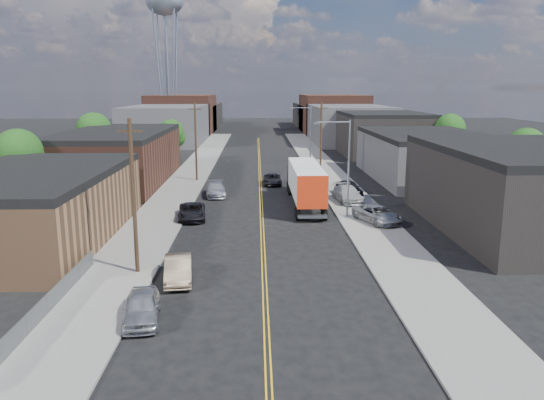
{
  "coord_description": "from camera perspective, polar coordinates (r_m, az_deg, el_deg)",
  "views": [
    {
      "loc": [
        -0.44,
        -22.88,
        11.8
      ],
      "look_at": [
        0.84,
        21.01,
        2.5
      ],
      "focal_mm": 35.0,
      "sensor_mm": 36.0,
      "label": 1
    }
  ],
  "objects": [
    {
      "name": "water_tower",
      "position": [
        135.93,
        -11.46,
        19.71
      ],
      "size": [
        9.0,
        9.0,
        36.9
      ],
      "color": "gray",
      "rests_on": "ground"
    },
    {
      "name": "utility_pole_left_far",
      "position": [
        68.64,
        -8.21,
        6.27
      ],
      "size": [
        1.6,
        0.26,
        10.0
      ],
      "color": "black",
      "rests_on": "ground"
    },
    {
      "name": "industrial_right_a",
      "position": [
        49.09,
        25.55,
        1.1
      ],
      "size": [
        14.0,
        22.0,
        7.1
      ],
      "color": "black",
      "rests_on": "ground"
    },
    {
      "name": "warehouse_tan",
      "position": [
        45.39,
        -24.39,
        -0.56
      ],
      "size": [
        12.0,
        22.0,
        5.6
      ],
      "color": "brown",
      "rests_on": "ground"
    },
    {
      "name": "skyline_left_c",
      "position": [
        164.26,
        -8.61,
        8.93
      ],
      "size": [
        16.0,
        40.0,
        7.0
      ],
      "primitive_type": "cube",
      "color": "black",
      "rests_on": "ground"
    },
    {
      "name": "streetlight_far",
      "position": [
        83.52,
        3.89,
        7.49
      ],
      "size": [
        3.39,
        0.25,
        9.0
      ],
      "color": "gray",
      "rests_on": "ground"
    },
    {
      "name": "car_left_a",
      "position": [
        28.59,
        -13.84,
        -11.11
      ],
      "size": [
        2.41,
        4.69,
        1.53
      ],
      "primitive_type": "imported",
      "rotation": [
        0.0,
        0.0,
        0.14
      ],
      "color": "#A3A5A8",
      "rests_on": "ground"
    },
    {
      "name": "centerline",
      "position": [
        68.9,
        -1.28,
        2.1
      ],
      "size": [
        0.32,
        120.0,
        0.01
      ],
      "primitive_type": "cube",
      "color": "gold",
      "rests_on": "ground"
    },
    {
      "name": "tree_right_far",
      "position": [
        88.56,
        18.62,
        7.05
      ],
      "size": [
        4.85,
        4.76,
        7.91
      ],
      "color": "black",
      "rests_on": "ground"
    },
    {
      "name": "tree_right_near",
      "position": [
        66.67,
        25.66,
        4.82
      ],
      "size": [
        4.6,
        4.48,
        7.44
      ],
      "color": "black",
      "rests_on": "ground"
    },
    {
      "name": "tree_left_near",
      "position": [
        58.24,
        -25.53,
        4.26
      ],
      "size": [
        4.85,
        4.76,
        7.91
      ],
      "color": "black",
      "rests_on": "ground"
    },
    {
      "name": "utility_pole_right",
      "position": [
        71.71,
        5.29,
        6.58
      ],
      "size": [
        1.6,
        0.26,
        10.0
      ],
      "color": "black",
      "rests_on": "ground"
    },
    {
      "name": "car_right_lot_b",
      "position": [
        55.83,
        8.15,
        0.64
      ],
      "size": [
        2.89,
        5.81,
        1.62
      ],
      "primitive_type": "imported",
      "rotation": [
        0.0,
        0.0,
        0.11
      ],
      "color": "#B4B4B4",
      "rests_on": "sidewalk_right"
    },
    {
      "name": "skyline_left_a",
      "position": [
        119.74,
        -11.18,
        8.0
      ],
      "size": [
        16.0,
        30.0,
        8.0
      ],
      "primitive_type": "cube",
      "color": "#343437",
      "rests_on": "ground"
    },
    {
      "name": "car_left_d",
      "position": [
        59.17,
        -6.07,
        1.12
      ],
      "size": [
        2.55,
        5.3,
        1.49
      ],
      "primitive_type": "imported",
      "rotation": [
        0.0,
        0.0,
        0.09
      ],
      "color": "#AEB1B3",
      "rests_on": "ground"
    },
    {
      "name": "industrial_right_b",
      "position": [
        72.97,
        16.3,
        4.59
      ],
      "size": [
        14.0,
        24.0,
        6.1
      ],
      "color": "#343437",
      "rests_on": "ground"
    },
    {
      "name": "skyline_right_b",
      "position": [
        144.49,
        6.55,
        9.19
      ],
      "size": [
        16.0,
        26.0,
        10.0
      ],
      "primitive_type": "cube",
      "color": "#49271D",
      "rests_on": "ground"
    },
    {
      "name": "tree_left_far",
      "position": [
        86.25,
        -10.75,
        6.94
      ],
      "size": [
        4.35,
        4.2,
        6.97
      ],
      "color": "black",
      "rests_on": "ground"
    },
    {
      "name": "industrial_right_c",
      "position": [
        97.82,
        11.68,
        7.02
      ],
      "size": [
        14.0,
        22.0,
        7.6
      ],
      "color": "black",
      "rests_on": "ground"
    },
    {
      "name": "car_ahead_truck",
      "position": [
        65.86,
        0.04,
        2.23
      ],
      "size": [
        2.22,
        4.79,
        1.33
      ],
      "primitive_type": "imported",
      "rotation": [
        0.0,
        0.0,
        0.0
      ],
      "color": "black",
      "rests_on": "ground"
    },
    {
      "name": "car_right_lot_c",
      "position": [
        59.13,
        8.3,
        1.29
      ],
      "size": [
        2.75,
        5.12,
        1.65
      ],
      "primitive_type": "imported",
      "rotation": [
        0.0,
        0.0,
        0.17
      ],
      "color": "black",
      "rests_on": "sidewalk_right"
    },
    {
      "name": "car_left_c",
      "position": [
        49.01,
        -8.62,
        -1.24
      ],
      "size": [
        2.94,
        5.45,
        1.45
      ],
      "primitive_type": "imported",
      "rotation": [
        0.0,
        0.0,
        0.1
      ],
      "color": "black",
      "rests_on": "ground"
    },
    {
      "name": "car_left_b",
      "position": [
        33.71,
        -10.06,
        -7.33
      ],
      "size": [
        2.2,
        4.84,
        1.54
      ],
      "primitive_type": "imported",
      "rotation": [
        0.0,
        0.0,
        0.13
      ],
      "color": "#826D55",
      "rests_on": "ground"
    },
    {
      "name": "chainlink_fence",
      "position": [
        30.7,
        -23.05,
        -10.33
      ],
      "size": [
        0.05,
        16.0,
        1.22
      ],
      "color": "slate",
      "rests_on": "ground"
    },
    {
      "name": "skyline_left_b",
      "position": [
        144.37,
        -9.58,
        9.1
      ],
      "size": [
        16.0,
        26.0,
        10.0
      ],
      "primitive_type": "cube",
      "color": "#49271D",
      "rests_on": "ground"
    },
    {
      "name": "sidewalk_left",
      "position": [
        69.48,
        -9.15,
        2.09
      ],
      "size": [
        5.0,
        140.0,
        0.15
      ],
      "primitive_type": "cube",
      "color": "slate",
      "rests_on": "ground"
    },
    {
      "name": "utility_pole_left_near",
      "position": [
        34.43,
        -14.67,
        0.41
      ],
      "size": [
        1.6,
        0.26,
        10.0
      ],
      "color": "black",
      "rests_on": "ground"
    },
    {
      "name": "semi_truck",
      "position": [
        54.78,
        3.53,
        2.08
      ],
      "size": [
        2.79,
        16.21,
        4.25
      ],
      "rotation": [
        0.0,
        0.0,
        0.0
      ],
      "color": "silver",
      "rests_on": "ground"
    },
    {
      "name": "warehouse_brown",
      "position": [
        69.67,
        -16.31,
        4.47
      ],
      "size": [
        12.0,
        26.0,
        6.6
      ],
      "color": "#49271D",
      "rests_on": "ground"
    },
    {
      "name": "ground",
      "position": [
        83.71,
        -1.36,
        3.85
      ],
      "size": [
        260.0,
        260.0,
        0.0
      ],
      "primitive_type": "plane",
      "color": "black",
      "rests_on": "ground"
    },
    {
      "name": "skyline_right_c",
      "position": [
        164.36,
        5.54,
        9.01
      ],
      "size": [
        16.0,
        40.0,
        7.0
      ],
      "primitive_type": "cube",
      "color": "black",
      "rests_on": "ground"
    },
    {
      "name": "tree_left_mid",
      "position": [
        81.59,
        -18.55,
        6.9
      ],
      "size": [
        5.1,
        5.04,
        8.37
      ],
      "color": "black",
      "rests_on": "ground"
    },
    {
      "name": "skyline_right_a",
      "position": [
        119.89,
        8.23,
        8.11
      ],
      "size": [
        16.0,
        30.0,
        8.0
      ],
      "primitive_type": "cube",
      "color": "#343437",
      "rests_on": "ground"
    },
    {
      "name": "car_right_lot_a",
      "position": [
        47.69,
        11.26,
        -1.5
      ],
      "size": [
        4.22,
        5.83,
        1.47
      ],
      "primitive_type": "imported",
      "rotation": [
        0.0,
        0.0,
        0.38
      ],
      "color": "#97999C",
      "rests_on": "sidewalk_right"
    },
    {
      "name": "streetlight_near",
      "position": [
        48.98,
        7.81,
        4.25
      ],
      "size": [
        3.39,
        0.25,
        9.0
      ],
      "color": "gray",
      "rests_on": "ground"
    },
    {
      "name": "sidewalk_right",
      "position": [
        69.6,
        6.57,
        2.18
      ],
      "size": [
        5.0,
        140.0,
        0.15
      ],
      "primitive_type": "cube",
      "color": "slate",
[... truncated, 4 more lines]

